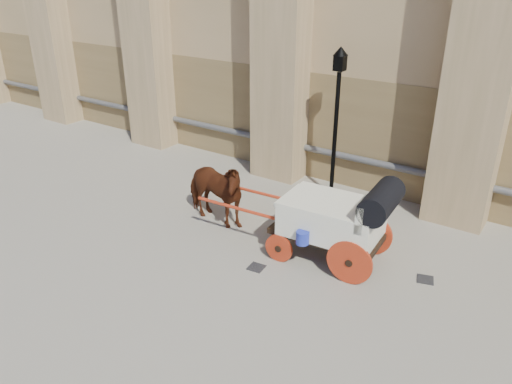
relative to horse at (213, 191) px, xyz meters
The scene contains 6 objects.
ground 1.10m from the horse, 17.45° to the right, with size 90.00×90.00×0.00m, color gray.
horse is the anchor object (origin of this frame).
carriage 3.14m from the horse, ahead, with size 4.33×1.60×1.87m.
street_lamp 3.61m from the horse, 61.81° to the left, with size 0.36×0.36×3.88m.
drain_grate_near 2.34m from the horse, 28.49° to the right, with size 0.32×0.32×0.01m, color black.
drain_grate_far 5.01m from the horse, ahead, with size 0.32×0.32×0.01m, color black.
Camera 1 is at (6.07, -7.94, 5.72)m, focal length 35.00 mm.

